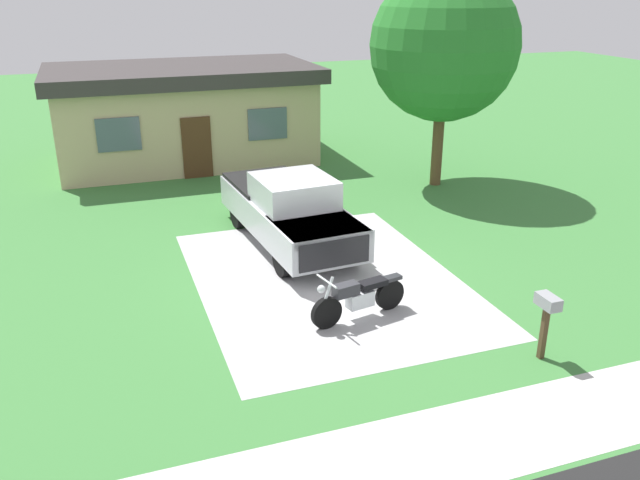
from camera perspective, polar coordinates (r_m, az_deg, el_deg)
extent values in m
plane|color=#3B7838|center=(15.03, 0.59, -3.50)|extent=(80.00, 80.00, 0.00)
cube|color=#ADADAD|center=(15.03, 0.59, -3.49)|extent=(5.80, 7.77, 0.01)
cube|color=#B6B6B1|center=(10.43, 12.43, -16.85)|extent=(36.00, 1.80, 0.01)
cylinder|color=black|center=(12.91, 0.57, -6.38)|extent=(0.67, 0.25, 0.66)
cylinder|color=black|center=(13.71, 6.10, -4.74)|extent=(0.67, 0.25, 0.66)
cube|color=silver|center=(13.26, 3.52, -5.17)|extent=(0.60, 0.37, 0.32)
cube|color=#28282D|center=(12.95, 2.27, -4.36)|extent=(0.56, 0.36, 0.24)
cube|color=black|center=(13.30, 4.61, -3.78)|extent=(0.65, 0.40, 0.12)
cube|color=#28282D|center=(13.55, 6.16, -3.35)|extent=(0.51, 0.30, 0.08)
cylinder|color=silver|center=(12.74, 0.58, -4.91)|extent=(0.34, 0.13, 0.77)
cylinder|color=silver|center=(12.60, 0.58, -3.61)|extent=(0.18, 0.69, 0.04)
sphere|color=silver|center=(12.61, 0.12, -4.31)|extent=(0.16, 0.16, 0.16)
cylinder|color=black|center=(15.72, 2.42, -0.68)|extent=(0.36, 0.86, 0.84)
cylinder|color=black|center=(15.12, -3.17, -1.64)|extent=(0.36, 0.86, 0.84)
cylinder|color=black|center=(18.72, -2.29, 3.09)|extent=(0.36, 0.86, 0.84)
cylinder|color=black|center=(18.22, -7.09, 2.39)|extent=(0.36, 0.86, 0.84)
cube|color=#B7BABF|center=(16.82, -2.77, 2.24)|extent=(2.42, 5.74, 0.80)
cube|color=#B7BABF|center=(15.10, -0.25, 1.16)|extent=(2.04, 2.04, 0.20)
cube|color=#B7BABF|center=(16.22, -2.30, 4.30)|extent=(1.94, 2.03, 0.70)
cube|color=#3F4C56|center=(15.55, -1.21, 3.14)|extent=(1.71, 0.29, 0.60)
cube|color=black|center=(18.12, -4.56, 4.49)|extent=(2.08, 2.54, 0.50)
cube|color=black|center=(14.43, 1.23, -1.15)|extent=(1.70, 0.23, 0.64)
cube|color=#4C3823|center=(12.51, 18.96, -7.55)|extent=(0.10, 0.10, 1.10)
cube|color=gray|center=(12.23, 19.30, -5.09)|extent=(0.26, 0.48, 0.22)
cylinder|color=brown|center=(22.06, 10.24, 8.39)|extent=(0.36, 0.36, 2.86)
sphere|color=#277629|center=(21.57, 10.80, 16.34)|extent=(4.70, 4.70, 4.70)
cube|color=tan|center=(25.31, -11.71, 10.17)|extent=(9.00, 5.00, 3.00)
cube|color=#383333|center=(25.03, -12.03, 14.09)|extent=(9.60, 5.60, 0.50)
cube|color=#4C2D19|center=(22.96, -10.69, 7.91)|extent=(1.00, 0.08, 2.10)
cube|color=#4C5966|center=(22.59, -17.18, 8.79)|extent=(1.40, 0.06, 1.10)
cube|color=#4C5966|center=(23.32, -4.60, 10.07)|extent=(1.40, 0.06, 1.10)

